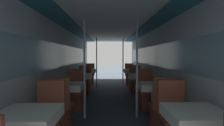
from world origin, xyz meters
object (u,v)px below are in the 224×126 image
(chair_right_far_1, at_px, (147,97))
(support_pole_right_3, at_px, (123,62))
(chair_left_far_1, at_px, (74,97))
(support_pole_right_1, at_px, (137,69))
(chair_left_near_3, at_px, (86,82))
(dining_table_left_1, at_px, (68,88))
(chair_right_far_3, at_px, (130,78))
(chair_left_near_2, at_px, (78,92))
(chair_left_near_1, at_px, (60,114))
(support_pole_left_3, at_px, (97,62))
(dining_table_left_2, at_px, (81,77))
(chair_left_far_2, at_px, (84,85))
(support_pole_left_1, at_px, (84,69))
(chair_left_far_3, at_px, (90,78))
(dining_table_right_3, at_px, (131,72))
(chair_right_near_2, at_px, (142,92))
(dining_table_left_3, at_px, (88,72))
(chair_right_near_3, at_px, (133,82))
(dining_table_left_0, at_px, (28,120))
(dining_table_right_0, at_px, (196,119))
(dining_table_right_1, at_px, (153,88))
(chair_right_far_2, at_px, (136,85))
(dining_table_right_2, at_px, (139,77))
(chair_right_near_1, at_px, (162,113))

(chair_right_far_1, height_order, support_pole_right_3, support_pole_right_3)
(chair_left_far_1, height_order, support_pole_right_1, support_pole_right_1)
(chair_left_near_3, bearing_deg, dining_table_left_1, -90.00)
(chair_right_far_3, bearing_deg, chair_left_near_2, 59.09)
(chair_left_far_1, bearing_deg, support_pole_right_1, 157.55)
(dining_table_left_1, relative_size, support_pole_right_1, 0.36)
(chair_left_near_1, relative_size, chair_left_far_1, 1.00)
(support_pole_right_3, bearing_deg, chair_right_far_3, 59.73)
(chair_left_far_1, height_order, support_pole_left_3, support_pole_left_3)
(chair_left_near_3, distance_m, support_pole_right_1, 3.44)
(dining_table_left_2, relative_size, chair_right_far_3, 0.77)
(chair_left_near_1, relative_size, chair_left_far_2, 1.00)
(support_pole_left_1, distance_m, support_pole_left_3, 3.63)
(chair_left_far_3, relative_size, support_pole_right_3, 0.46)
(chair_left_far_2, relative_size, chair_left_far_3, 1.00)
(support_pole_left_1, relative_size, support_pole_left_3, 1.00)
(dining_table_right_3, height_order, support_pole_right_3, support_pole_right_3)
(chair_left_near_3, height_order, chair_right_far_1, same)
(chair_left_near_1, xyz_separation_m, dining_table_left_2, (0.00, 2.41, 0.34))
(chair_left_near_2, height_order, support_pole_right_3, support_pole_right_3)
(support_pole_right_1, distance_m, chair_right_near_2, 1.46)
(dining_table_left_3, xyz_separation_m, support_pole_left_3, (0.35, 0.00, 0.40))
(chair_right_near_2, xyz_separation_m, chair_right_near_3, (0.00, 1.81, 0.00))
(dining_table_left_0, distance_m, chair_left_near_3, 4.85)
(dining_table_left_3, bearing_deg, chair_right_near_3, -18.42)
(dining_table_right_0, distance_m, dining_table_right_1, 1.81)
(chair_right_far_2, xyz_separation_m, chair_right_far_3, (0.00, 1.81, 0.00))
(support_pole_left_1, bearing_deg, support_pole_right_1, 0.00)
(chair_left_far_1, height_order, dining_table_right_3, chair_left_far_1)
(dining_table_left_0, height_order, dining_table_right_3, same)
(dining_table_right_3, bearing_deg, chair_left_far_2, -146.11)
(dining_table_right_2, bearing_deg, dining_table_left_2, 180.00)
(chair_left_near_1, xyz_separation_m, chair_left_near_2, (0.00, 1.81, 0.00))
(chair_left_far_2, distance_m, dining_table_left_3, 1.26)
(support_pole_right_1, relative_size, support_pole_right_3, 1.00)
(dining_table_left_2, height_order, chair_left_near_2, chair_left_near_2)
(chair_left_near_2, relative_size, dining_table_right_3, 1.29)
(chair_right_near_3, bearing_deg, dining_table_right_3, 90.00)
(support_pole_left_1, height_order, support_pole_left_3, same)
(chair_left_far_1, height_order, dining_table_right_1, chair_left_far_1)
(chair_left_far_1, bearing_deg, chair_left_near_3, -90.00)
(chair_right_near_2, bearing_deg, dining_table_left_0, -120.82)
(chair_left_far_2, height_order, chair_right_near_1, same)
(dining_table_left_0, height_order, chair_right_near_2, chair_right_near_2)
(support_pole_left_1, height_order, chair_left_far_3, support_pole_left_1)
(support_pole_left_1, relative_size, chair_left_far_2, 2.17)
(chair_left_far_1, relative_size, dining_table_left_3, 1.29)
(dining_table_right_0, relative_size, chair_right_far_1, 0.77)
(dining_table_left_0, height_order, chair_left_near_2, chair_left_near_2)
(support_pole_right_1, bearing_deg, dining_table_right_3, 84.48)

